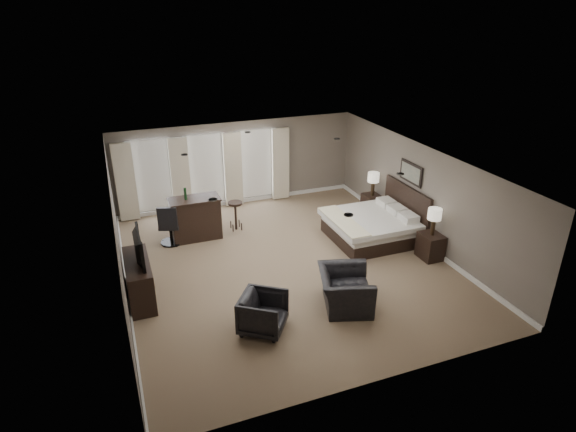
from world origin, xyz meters
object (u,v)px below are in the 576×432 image
object	(u,v)px
nightstand_near	(430,246)
desk_chair	(170,224)
armchair_near	(345,284)
armchair_far	(263,311)
lamp_near	(434,222)
bed	(371,216)
bar_stool_right	(236,216)
bar_counter	(196,218)
dresser	(139,280)
bar_stool_left	(203,215)
nightstand_far	(371,205)
tv	(136,258)
lamp_far	(373,184)

from	to	relation	value
nightstand_near	desk_chair	distance (m)	6.69
armchair_near	armchair_far	world-z (taller)	armchair_near
lamp_near	desk_chair	distance (m)	6.70
desk_chair	bed	bearing A→B (deg)	178.78
lamp_near	bar_stool_right	distance (m)	5.30
bar_counter	bar_stool_right	size ratio (longest dim) A/B	1.61
dresser	bar_stool_left	distance (m)	3.59
dresser	bar_counter	bearing A→B (deg)	55.64
nightstand_near	bar_counter	world-z (taller)	bar_counter
bar_stool_right	dresser	bearing A→B (deg)	-137.29
bar_stool_left	armchair_near	bearing A→B (deg)	-67.41
nightstand_far	desk_chair	size ratio (longest dim) A/B	0.55
nightstand_far	bar_stool_right	xyz separation A→B (m)	(-4.08, 0.43, 0.11)
lamp_near	desk_chair	bearing A→B (deg)	152.19
tv	bar_stool_left	distance (m)	3.64
nightstand_near	nightstand_far	size ratio (longest dim) A/B	1.05
lamp_near	bar_stool_right	xyz separation A→B (m)	(-4.08, 3.33, -0.58)
tv	armchair_near	bearing A→B (deg)	-114.43
dresser	lamp_far	bearing A→B (deg)	17.51
nightstand_far	bar_counter	xyz separation A→B (m)	(-5.22, 0.30, 0.27)
nightstand_far	bar_stool_left	bearing A→B (deg)	170.65
bar_stool_left	bar_stool_right	bearing A→B (deg)	-23.89
lamp_far	armchair_far	size ratio (longest dim) A/B	0.82
dresser	armchair_far	bearing A→B (deg)	-42.84
dresser	tv	xyz separation A→B (m)	(0.00, 0.00, 0.53)
lamp_far	dresser	xyz separation A→B (m)	(-6.92, -2.18, -0.51)
armchair_far	bar_counter	size ratio (longest dim) A/B	0.64
bed	bar_counter	world-z (taller)	bed
nightstand_far	bar_counter	world-z (taller)	bar_counter
nightstand_far	armchair_far	size ratio (longest dim) A/B	0.72
lamp_near	lamp_far	world-z (taller)	lamp_near
desk_chair	dresser	bearing A→B (deg)	84.46
desk_chair	nightstand_far	bearing A→B (deg)	-164.96
lamp_near	dresser	xyz separation A→B (m)	(-6.92, 0.72, -0.54)
armchair_far	dresser	bearing A→B (deg)	82.47
nightstand_near	armchair_near	distance (m)	3.14
nightstand_near	bed	bearing A→B (deg)	121.54
lamp_far	bar_counter	bearing A→B (deg)	176.67
tv	bed	bearing A→B (deg)	-83.06
bed	lamp_near	xyz separation A→B (m)	(0.89, -1.45, 0.31)
nightstand_near	nightstand_far	xyz separation A→B (m)	(0.00, 2.90, -0.02)
nightstand_near	bar_counter	distance (m)	6.13
armchair_far	bar_stool_left	size ratio (longest dim) A/B	1.05
nightstand_near	nightstand_far	distance (m)	2.90
dresser	armchair_near	world-z (taller)	armchair_near
bed	bar_stool_left	size ratio (longest dim) A/B	2.65
lamp_far	armchair_far	bearing A→B (deg)	-139.02
lamp_far	tv	bearing A→B (deg)	-162.49
nightstand_far	armchair_near	world-z (taller)	armchair_near
bar_counter	bar_stool_left	size ratio (longest dim) A/B	1.63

